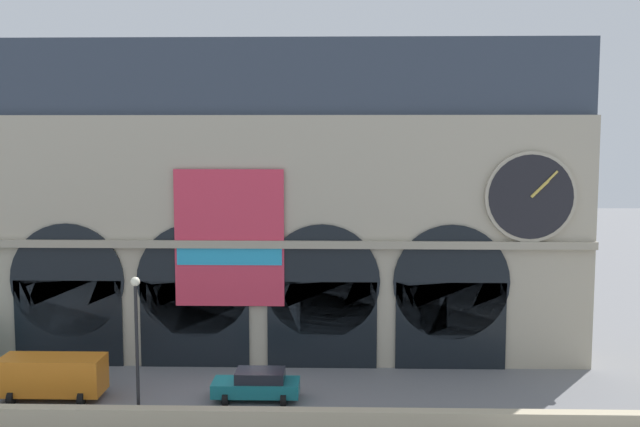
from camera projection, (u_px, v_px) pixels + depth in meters
The scene contains 6 objects.
ground_plane at pixel (248, 397), 38.71m from camera, with size 200.00×200.00×0.00m, color slate.
quay_parapet_wall at pixel (237, 419), 34.42m from camera, with size 90.00×0.70×0.96m, color #BCAD8C.
station_building at pixel (262, 207), 44.87m from camera, with size 38.31×4.73×18.90m.
van_midwest at pixel (52, 375), 38.25m from camera, with size 5.20×2.48×2.20m.
car_center at pixel (257, 385), 38.15m from camera, with size 4.40×2.22×1.55m.
street_lamp_quayside at pixel (136, 330), 34.93m from camera, with size 0.44×0.44×6.90m.
Camera 1 is at (4.71, -37.38, 13.47)m, focal length 42.24 mm.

